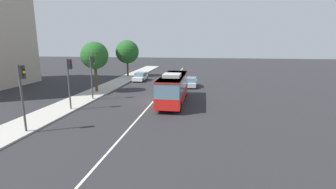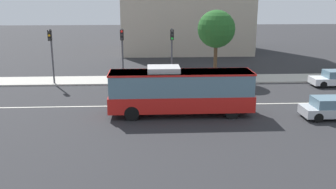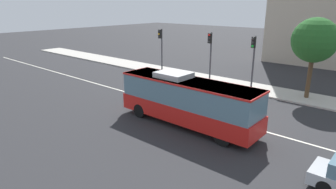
% 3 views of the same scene
% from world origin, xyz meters
% --- Properties ---
extents(ground_plane, '(160.00, 160.00, 0.00)m').
position_xyz_m(ground_plane, '(0.00, 0.00, 0.00)').
color(ground_plane, '#28282B').
extents(sidewalk_kerb, '(80.00, 3.60, 0.14)m').
position_xyz_m(sidewalk_kerb, '(0.00, 8.72, 0.07)').
color(sidewalk_kerb, '#B2ADA3').
rests_on(sidewalk_kerb, ground_plane).
extents(lane_centre_line, '(76.00, 0.16, 0.01)m').
position_xyz_m(lane_centre_line, '(0.00, 0.00, 0.01)').
color(lane_centre_line, silver).
rests_on(lane_centre_line, ground_plane).
extents(transit_bus, '(10.01, 2.54, 3.46)m').
position_xyz_m(transit_bus, '(-0.88, -2.37, 1.81)').
color(transit_bus, red).
rests_on(transit_bus, ground_plane).
extents(traffic_light_near_corner, '(0.32, 0.62, 5.20)m').
position_xyz_m(traffic_light_near_corner, '(-0.87, 7.18, 3.56)').
color(traffic_light_near_corner, '#47474C').
rests_on(traffic_light_near_corner, ground_plane).
extents(traffic_light_mid_block, '(0.34, 0.62, 5.20)m').
position_xyz_m(traffic_light_mid_block, '(-11.95, 7.31, 3.56)').
color(traffic_light_mid_block, '#47474C').
rests_on(traffic_light_mid_block, ground_plane).
extents(traffic_light_far_corner, '(0.33, 0.62, 5.20)m').
position_xyz_m(traffic_light_far_corner, '(-5.46, 7.36, 3.56)').
color(traffic_light_far_corner, '#47474C').
rests_on(traffic_light_far_corner, ground_plane).
extents(street_tree_kerbside_left, '(3.65, 3.65, 6.84)m').
position_xyz_m(street_tree_kerbside_left, '(3.53, 8.82, 4.98)').
color(street_tree_kerbside_left, '#4C3823').
rests_on(street_tree_kerbside_left, ground_plane).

